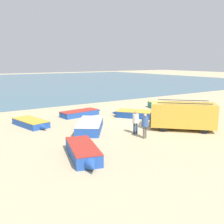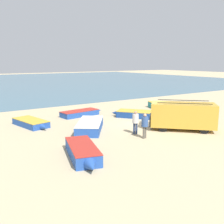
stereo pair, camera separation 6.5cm
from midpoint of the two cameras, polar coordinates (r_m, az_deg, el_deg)
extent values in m
plane|color=tan|center=(21.55, 6.86, -2.73)|extent=(200.00, 200.00, 0.00)
cube|color=#477084|center=(69.43, -22.34, 5.98)|extent=(120.00, 80.00, 0.01)
cube|color=gold|center=(20.32, 15.10, -0.57)|extent=(4.74, 4.72, 1.73)
cube|color=black|center=(20.38, 8.35, -1.64)|extent=(1.38, 1.39, 0.78)
cube|color=#1E232D|center=(20.19, 8.65, 1.08)|extent=(1.29, 1.31, 0.55)
cylinder|color=black|center=(19.58, 10.93, -3.21)|extent=(0.65, 0.64, 0.69)
cylinder|color=black|center=(21.29, 10.96, -2.07)|extent=(0.65, 0.64, 0.69)
cylinder|color=black|center=(19.80, 19.34, -3.48)|extent=(0.65, 0.64, 0.69)
cylinder|color=black|center=(21.50, 18.69, -2.33)|extent=(0.65, 0.64, 0.69)
cylinder|color=black|center=(19.38, 15.40, 1.82)|extent=(2.75, 2.72, 0.05)
cylinder|color=black|center=(20.93, 15.09, 2.49)|extent=(2.75, 2.72, 0.05)
cube|color=#1E757F|center=(28.20, 10.93, 1.05)|extent=(2.86, 4.70, 0.61)
cone|color=#1E757F|center=(30.62, 8.68, 1.89)|extent=(0.86, 1.11, 0.58)
cube|color=gold|center=(28.16, 10.95, 1.53)|extent=(1.43, 0.63, 0.05)
cube|color=gold|center=(28.15, 10.95, 1.70)|extent=(2.89, 4.75, 0.04)
cube|color=#234CA3|center=(21.89, -17.37, -2.30)|extent=(2.16, 3.61, 0.48)
cone|color=#234CA3|center=(20.14, -14.54, -3.28)|extent=(0.61, 0.82, 0.46)
cube|color=gold|center=(21.85, -17.39, -1.85)|extent=(1.37, 0.48, 0.05)
cube|color=gold|center=(21.83, -17.41, -1.63)|extent=(2.18, 3.65, 0.04)
cube|color=#234CA3|center=(19.64, -4.92, -3.07)|extent=(3.75, 4.31, 0.65)
cone|color=#234CA3|center=(22.07, -4.15, -1.49)|extent=(1.03, 1.09, 0.62)
cube|color=silver|center=(19.58, -4.93, -2.33)|extent=(1.37, 1.06, 0.05)
cube|color=silver|center=(19.56, -4.93, -2.09)|extent=(3.79, 4.36, 0.04)
cube|color=#234CA3|center=(24.88, -7.14, -0.31)|extent=(3.73, 1.84, 0.49)
cone|color=#234CA3|center=(26.14, -3.18, 0.31)|extent=(0.84, 0.56, 0.46)
cube|color=#B22D23|center=(24.85, -7.15, 0.10)|extent=(0.36, 1.29, 0.05)
cube|color=#B22D23|center=(24.83, -7.16, 0.29)|extent=(3.77, 1.86, 0.04)
cube|color=#234CA3|center=(14.32, -6.51, -8.53)|extent=(2.25, 3.78, 0.64)
cone|color=#234CA3|center=(12.33, -4.48, -11.78)|extent=(0.79, 0.92, 0.60)
cube|color=#B22D23|center=(14.23, -6.53, -7.57)|extent=(1.23, 0.53, 0.05)
cube|color=#B22D23|center=(14.21, -6.54, -7.25)|extent=(2.27, 3.82, 0.04)
cube|color=navy|center=(24.28, 4.82, -0.46)|extent=(3.17, 3.40, 0.56)
cone|color=navy|center=(24.76, 0.58, -0.20)|extent=(0.84, 0.86, 0.53)
cube|color=gold|center=(24.24, 4.83, 0.04)|extent=(1.28, 1.08, 0.05)
cube|color=gold|center=(24.22, 4.83, 0.24)|extent=(3.20, 3.44, 0.04)
cylinder|color=navy|center=(18.68, 5.28, -3.57)|extent=(0.15, 0.15, 0.80)
cylinder|color=navy|center=(18.69, 4.77, -3.55)|extent=(0.15, 0.15, 0.80)
cylinder|color=silver|center=(18.52, 5.06, -1.41)|extent=(0.43, 0.43, 0.64)
sphere|color=tan|center=(18.43, 5.09, -0.11)|extent=(0.22, 0.22, 0.22)
cylinder|color=#5B564C|center=(17.76, 7.20, -4.35)|extent=(0.15, 0.15, 0.82)
cylinder|color=#5B564C|center=(17.63, 6.87, -4.46)|extent=(0.15, 0.15, 0.82)
cylinder|color=#335189|center=(17.51, 7.09, -2.09)|extent=(0.44, 0.44, 0.65)
sphere|color=tan|center=(17.42, 7.12, -0.69)|extent=(0.22, 0.22, 0.22)
camera|label=1|loc=(0.03, -90.09, -0.02)|focal=42.00mm
camera|label=2|loc=(0.03, 89.91, 0.02)|focal=42.00mm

